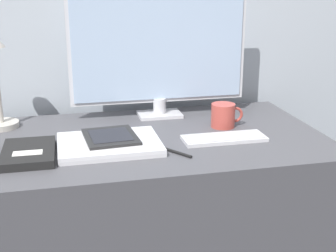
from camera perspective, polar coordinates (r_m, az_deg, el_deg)
The scene contains 8 objects.
desk at distance 1.72m, azimuth -2.65°, elevation -13.03°, with size 1.20×0.68×0.74m.
monitor at distance 1.75m, azimuth -1.10°, elevation 9.08°, with size 0.67×0.11×0.47m.
keyboard at distance 1.54m, azimuth 6.86°, elevation -1.47°, with size 0.27×0.10×0.01m.
laptop at distance 1.47m, azimuth -7.18°, elevation -2.22°, with size 0.32×0.24×0.02m.
ereader at distance 1.49m, azimuth -7.02°, elevation -1.29°, with size 0.17×0.20×0.01m.
notebook at distance 1.45m, azimuth -16.63°, elevation -3.17°, with size 0.15×0.23×0.03m.
coffee_mug at distance 1.67m, azimuth 6.80°, elevation 1.29°, with size 0.12×0.08×0.08m.
pen at distance 1.42m, azimuth 0.61°, elevation -3.09°, with size 0.09×0.12×0.01m.
Camera 1 is at (-0.25, -1.30, 1.25)m, focal length 50.00 mm.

